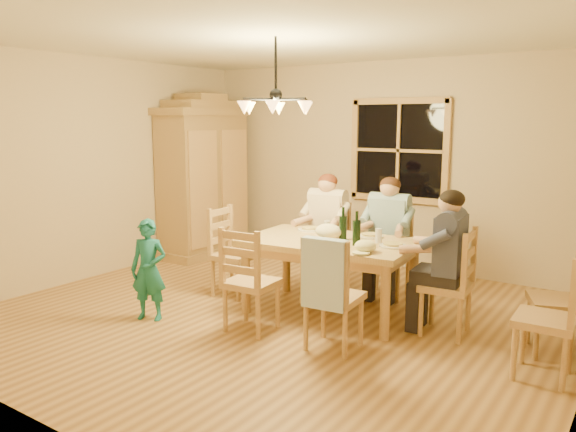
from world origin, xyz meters
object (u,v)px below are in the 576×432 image
Objects in this scene: adult_plaid_man at (389,222)px; wine_bottle_a at (343,223)px; chandelier at (276,105)px; chair_spare_front at (543,339)px; adult_woman at (327,216)px; chair_far_left at (326,262)px; chair_end_right at (445,302)px; chair_far_right at (387,270)px; chair_near_right at (334,314)px; wine_bottle_b at (357,228)px; child at (149,270)px; chair_end_left at (235,269)px; adult_slate_man at (448,244)px; chair_near_left at (252,299)px; chair_spare_back at (555,319)px; dining_table at (330,250)px; armoire at (204,182)px.

adult_plaid_man is 2.65× the size of wine_bottle_a.
chandelier is 3.03m from chair_spare_front.
chair_far_left is at bearing -98.00° from adult_woman.
chair_end_right is at bearing 61.62° from chair_spare_front.
chair_far_right is 1.00× the size of chair_near_right.
wine_bottle_a is at bearing 43.15° from chandelier.
wine_bottle_b is 0.33× the size of child.
adult_woman is at bearing -0.00° from adult_plaid_man.
chair_end_left is at bearing -173.14° from wine_bottle_a.
chair_near_right and chair_spare_front have the same top height.
adult_plaid_man is (-0.90, 0.73, 0.54)m from chair_end_right.
chair_end_right is at bearing 90.00° from chair_end_left.
chair_near_right is (0.96, -1.52, 0.00)m from chair_far_left.
adult_plaid_man is 2.22m from chair_spare_front.
chair_far_left is 1.00× the size of chair_far_right.
chair_far_left is 1.13× the size of adult_slate_man.
wine_bottle_b is (-0.82, -0.18, 0.08)m from adult_slate_man.
chair_spare_front is (0.91, -0.45, -0.54)m from adult_slate_man.
chair_far_left is at bearing 90.00° from chair_near_left.
adult_plaid_man reaches higher than wine_bottle_b.
wine_bottle_b is at bearing 129.55° from chair_far_left.
adult_plaid_man is at bearing 180.00° from adult_woman.
adult_plaid_man is (-0.22, 1.58, 0.54)m from chair_near_right.
wine_bottle_b is at bearing 79.22° from chair_spare_front.
wine_bottle_a is 2.06m from chair_spare_back.
chandelier is at bearing -136.85° from wine_bottle_a.
dining_table is at bearing -150.05° from wine_bottle_a.
child is (-2.53, -1.25, 0.20)m from chair_end_right.
wine_bottle_a reaches higher than child.
dining_table is 1.22m from chair_end_left.
armoire is (-2.42, 1.60, -1.02)m from chandelier.
wine_bottle_a is (0.49, 0.46, -1.15)m from chandelier.
chandelier is 0.78× the size of chair_end_right.
adult_slate_man reaches higher than wine_bottle_b.
chair_far_left is (-0.10, 1.15, -1.77)m from chandelier.
armoire is 3.26m from chair_near_left.
dining_table is 1.80m from child.
chair_far_left and chair_end_right have the same top height.
adult_woman and adult_slate_man have the same top height.
chandelier is at bearing 64.43° from chair_end_left.
chair_far_left is 1.78m from chair_end_right.
chandelier is 2.01m from chair_near_right.
wine_bottle_b is at bearing 98.00° from adult_slate_man.
dining_table is 0.44m from wine_bottle_b.
adult_plaid_man reaches higher than chair_spare_front.
wine_bottle_a and wine_bottle_b have the same top height.
wine_bottle_b is 0.33× the size of chair_spare_back.
chandelier is at bearing 57.61° from chair_far_right.
chair_far_right is (3.07, -0.39, -0.75)m from armoire.
chair_end_right is 1.00× the size of chair_spare_back.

